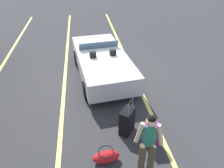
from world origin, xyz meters
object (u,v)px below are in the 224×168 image
suitcase_large_black (127,121)px  suitcase_medium_bright (151,135)px  duffel_bag (106,157)px  traveler_person (149,143)px  convertible_car (101,60)px

suitcase_large_black → suitcase_medium_bright: suitcase_large_black is taller
duffel_bag → traveler_person: traveler_person is taller
suitcase_large_black → convertible_car: bearing=-48.2°
convertible_car → suitcase_medium_bright: 3.93m
suitcase_large_black → suitcase_medium_bright: (-0.53, -0.52, -0.06)m
suitcase_medium_bright → duffel_bag: bearing=-79.9°
suitcase_large_black → traveler_person: traveler_person is taller
suitcase_large_black → traveler_person: 1.42m
convertible_car → traveler_person: traveler_person is taller
suitcase_large_black → traveler_person: (-1.29, -0.17, 0.56)m
traveler_person → duffel_bag: bearing=82.1°
suitcase_medium_bright → traveler_person: (-0.77, 0.35, 0.62)m
suitcase_large_black → traveler_person: size_ratio=0.66×
convertible_car → duffel_bag: (-4.19, 0.31, -0.43)m
suitcase_medium_bright → traveler_person: bearing=-32.0°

